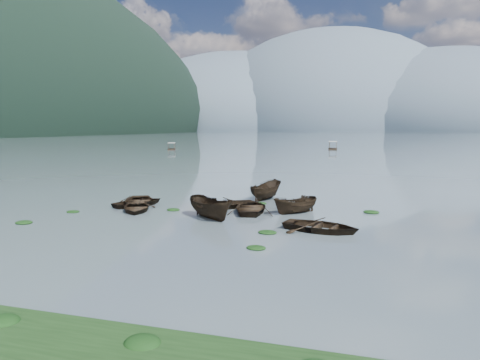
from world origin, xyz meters
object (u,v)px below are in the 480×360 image
(rowboat_3, at_px, (252,212))
(pontoon_left, at_px, (172,150))
(pontoon_centre, at_px, (333,149))
(rowboat_0, at_px, (136,211))

(rowboat_3, bearing_deg, pontoon_left, -70.84)
(rowboat_3, relative_size, pontoon_centre, 0.81)
(pontoon_left, height_order, pontoon_centre, pontoon_centre)
(pontoon_left, xyz_separation_m, pontoon_centre, (45.76, 15.09, 0.00))
(rowboat_3, bearing_deg, pontoon_centre, -99.13)
(rowboat_0, bearing_deg, pontoon_left, 88.31)
(pontoon_left, bearing_deg, rowboat_0, -88.32)
(rowboat_3, height_order, pontoon_left, pontoon_left)
(rowboat_0, distance_m, rowboat_3, 8.92)
(rowboat_0, height_order, pontoon_centre, pontoon_centre)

